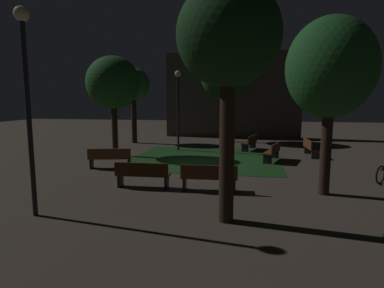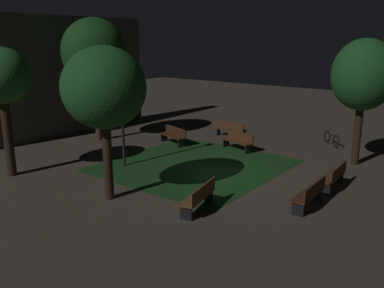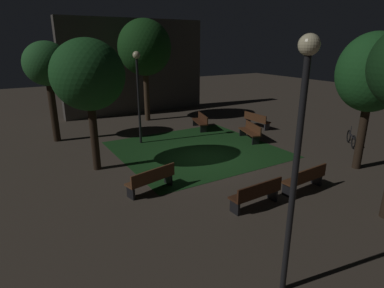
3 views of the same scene
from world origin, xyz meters
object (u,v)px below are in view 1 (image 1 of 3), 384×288
(tree_tall_center, at_px, (229,39))
(tree_back_right, at_px, (331,69))
(tree_left_canopy, at_px, (224,75))
(lamp_post_near_wall, at_px, (26,79))
(bench_near_trees, at_px, (250,142))
(bench_by_lamp, at_px, (110,157))
(tree_right_canopy, at_px, (133,85))
(bench_front_right, at_px, (273,151))
(lamp_post_path_center, at_px, (178,97))
(bench_front_left, at_px, (209,177))
(bench_back_row, at_px, (310,147))
(tree_near_wall, at_px, (113,83))
(bench_lawn_edge, at_px, (142,174))

(tree_tall_center, bearing_deg, tree_back_right, 44.02)
(tree_left_canopy, distance_m, lamp_post_near_wall, 15.86)
(bench_near_trees, xyz_separation_m, bench_by_lamp, (-5.92, -6.13, 0.00))
(tree_right_canopy, bearing_deg, bench_front_right, -30.24)
(tree_back_right, distance_m, lamp_post_path_center, 10.03)
(bench_front_left, distance_m, tree_right_canopy, 12.92)
(bench_front_left, distance_m, lamp_post_path_center, 8.93)
(tree_back_right, bearing_deg, tree_left_canopy, 108.32)
(tree_tall_center, relative_size, lamp_post_near_wall, 1.09)
(bench_back_row, distance_m, lamp_post_near_wall, 13.61)
(tree_left_canopy, bearing_deg, tree_right_canopy, -163.03)
(tree_tall_center, height_order, lamp_post_path_center, tree_tall_center)
(tree_tall_center, xyz_separation_m, lamp_post_path_center, (-3.48, 10.50, -1.18))
(bench_back_row, bearing_deg, bench_front_right, -138.66)
(lamp_post_path_center, bearing_deg, bench_by_lamp, -108.43)
(bench_front_right, relative_size, tree_tall_center, 0.34)
(tree_near_wall, bearing_deg, bench_back_row, 9.08)
(tree_back_right, xyz_separation_m, tree_left_canopy, (-4.03, 12.18, 0.78))
(bench_lawn_edge, bearing_deg, bench_front_right, 50.33)
(tree_left_canopy, bearing_deg, bench_back_row, -46.68)
(bench_back_row, relative_size, lamp_post_near_wall, 0.36)
(bench_near_trees, relative_size, tree_near_wall, 0.36)
(tree_tall_center, height_order, tree_left_canopy, tree_left_canopy)
(bench_front_left, bearing_deg, bench_near_trees, 81.30)
(bench_lawn_edge, height_order, tree_left_canopy, tree_left_canopy)
(bench_lawn_edge, height_order, bench_near_trees, same)
(tree_tall_center, bearing_deg, tree_near_wall, 127.90)
(bench_back_row, relative_size, tree_right_canopy, 0.36)
(bench_front_left, bearing_deg, tree_tall_center, -73.79)
(tree_near_wall, relative_size, tree_tall_center, 0.92)
(bench_near_trees, height_order, lamp_post_near_wall, lamp_post_near_wall)
(bench_near_trees, xyz_separation_m, tree_back_right, (2.20, -8.48, 3.34))
(tree_right_canopy, distance_m, tree_left_canopy, 6.24)
(bench_front_left, xyz_separation_m, lamp_post_path_center, (-2.78, 8.08, 2.61))
(bench_lawn_edge, bearing_deg, tree_right_canopy, 111.38)
(bench_back_row, relative_size, lamp_post_path_center, 0.40)
(tree_tall_center, bearing_deg, lamp_post_path_center, 108.34)
(tree_near_wall, height_order, lamp_post_near_wall, tree_near_wall)
(lamp_post_near_wall, bearing_deg, bench_back_row, 50.30)
(bench_near_trees, relative_size, tree_tall_center, 0.34)
(bench_lawn_edge, relative_size, lamp_post_near_wall, 0.36)
(bench_back_row, height_order, tree_tall_center, tree_tall_center)
(bench_lawn_edge, height_order, tree_near_wall, tree_near_wall)
(tree_right_canopy, bearing_deg, lamp_post_path_center, -35.83)
(bench_lawn_edge, distance_m, tree_near_wall, 7.43)
(bench_near_trees, height_order, tree_tall_center, tree_tall_center)
(bench_front_right, xyz_separation_m, lamp_post_path_center, (-5.17, 2.51, 2.61))
(bench_lawn_edge, xyz_separation_m, tree_left_canopy, (1.74, 12.51, 4.12))
(bench_near_trees, distance_m, tree_tall_center, 11.88)
(bench_back_row, height_order, tree_right_canopy, tree_right_canopy)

